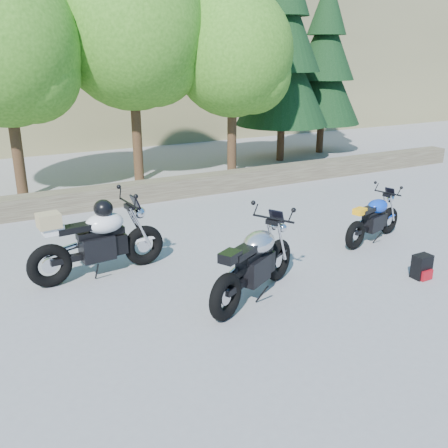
{
  "coord_description": "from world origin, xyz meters",
  "views": [
    {
      "loc": [
        -3.65,
        -6.39,
        3.61
      ],
      "look_at": [
        0.2,
        1.0,
        0.75
      ],
      "focal_mm": 40.0,
      "sensor_mm": 36.0,
      "label": 1
    }
  ],
  "objects_px": {
    "white_bike": "(97,240)",
    "silver_bike": "(255,264)",
    "blue_bike": "(374,219)",
    "backpack": "(422,267)"
  },
  "relations": [
    {
      "from": "silver_bike",
      "to": "blue_bike",
      "type": "relative_size",
      "value": 1.15
    },
    {
      "from": "white_bike",
      "to": "blue_bike",
      "type": "distance_m",
      "value": 5.4
    },
    {
      "from": "silver_bike",
      "to": "white_bike",
      "type": "height_order",
      "value": "white_bike"
    },
    {
      "from": "blue_bike",
      "to": "backpack",
      "type": "height_order",
      "value": "blue_bike"
    },
    {
      "from": "silver_bike",
      "to": "blue_bike",
      "type": "distance_m",
      "value": 3.55
    },
    {
      "from": "blue_bike",
      "to": "backpack",
      "type": "bearing_deg",
      "value": -122.97
    },
    {
      "from": "silver_bike",
      "to": "white_bike",
      "type": "xyz_separation_m",
      "value": [
        -1.92,
        1.94,
        0.09
      ]
    },
    {
      "from": "white_bike",
      "to": "backpack",
      "type": "bearing_deg",
      "value": -34.29
    },
    {
      "from": "white_bike",
      "to": "backpack",
      "type": "distance_m",
      "value": 5.49
    },
    {
      "from": "white_bike",
      "to": "silver_bike",
      "type": "bearing_deg",
      "value": -50.67
    }
  ]
}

